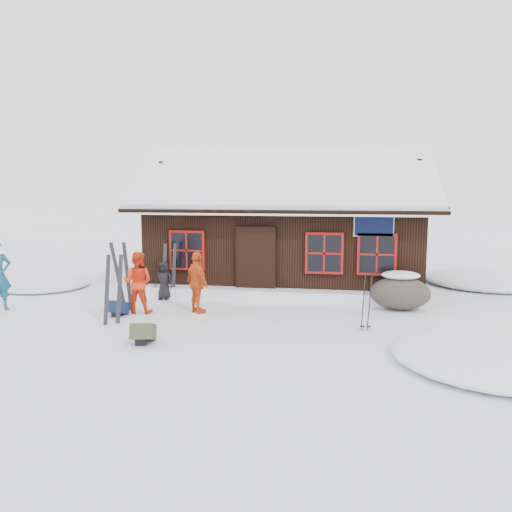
# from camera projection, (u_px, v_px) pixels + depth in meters

# --- Properties ---
(ground) EXTENTS (120.00, 120.00, 0.00)m
(ground) POSITION_uv_depth(u_px,v_px,m) (201.00, 319.00, 11.90)
(ground) COLOR white
(ground) RESTS_ON ground
(mountain_hut) EXTENTS (8.90, 6.09, 4.42)m
(mountain_hut) POSITION_uv_depth(u_px,v_px,m) (287.00, 236.00, 16.30)
(mountain_hut) COLOR black
(mountain_hut) RESTS_ON ground
(snow_drift) EXTENTS (7.60, 0.60, 0.35)m
(snow_drift) POSITION_uv_depth(u_px,v_px,m) (276.00, 295.00, 13.82)
(snow_drift) COLOR white
(snow_drift) RESTS_ON ground
(snow_mounds) EXTENTS (20.60, 13.20, 0.48)m
(snow_mounds) POSITION_uv_depth(u_px,v_px,m) (280.00, 305.00, 13.44)
(snow_mounds) COLOR white
(snow_mounds) RESTS_ON ground
(skier_orange_left) EXTENTS (0.78, 0.62, 1.54)m
(skier_orange_left) POSITION_uv_depth(u_px,v_px,m) (138.00, 282.00, 12.48)
(skier_orange_left) COLOR red
(skier_orange_left) RESTS_ON ground
(skier_orange_right) EXTENTS (0.91, 0.91, 1.55)m
(skier_orange_right) POSITION_uv_depth(u_px,v_px,m) (197.00, 283.00, 12.43)
(skier_orange_right) COLOR #D04815
(skier_orange_right) RESTS_ON ground
(skier_crouched) EXTENTS (0.55, 0.38, 1.08)m
(skier_crouched) POSITION_uv_depth(u_px,v_px,m) (164.00, 281.00, 14.01)
(skier_crouched) COLOR black
(skier_crouched) RESTS_ON ground
(boulder) EXTENTS (1.54, 1.16, 0.89)m
(boulder) POSITION_uv_depth(u_px,v_px,m) (400.00, 292.00, 12.86)
(boulder) COLOR #464038
(boulder) RESTS_ON ground
(ski_pair_left) EXTENTS (0.46, 0.25, 1.67)m
(ski_pair_left) POSITION_uv_depth(u_px,v_px,m) (113.00, 291.00, 11.40)
(ski_pair_left) COLOR black
(ski_pair_left) RESTS_ON ground
(ski_pair_mid) EXTENTS (0.66, 0.24, 1.79)m
(ski_pair_mid) POSITION_uv_depth(u_px,v_px,m) (123.00, 276.00, 12.86)
(ski_pair_mid) COLOR black
(ski_pair_mid) RESTS_ON ground
(ski_pair_right) EXTENTS (0.42, 0.19, 1.62)m
(ski_pair_right) POSITION_uv_depth(u_px,v_px,m) (169.00, 272.00, 14.07)
(ski_pair_right) COLOR black
(ski_pair_right) RESTS_ON ground
(ski_poles) EXTENTS (0.22, 0.11, 1.25)m
(ski_poles) POSITION_uv_depth(u_px,v_px,m) (366.00, 304.00, 10.93)
(ski_poles) COLOR black
(ski_poles) RESTS_ON ground
(backpack_blue) EXTENTS (0.41, 0.54, 0.28)m
(backpack_blue) POSITION_uv_depth(u_px,v_px,m) (118.00, 310.00, 12.23)
(backpack_blue) COLOR #102146
(backpack_blue) RESTS_ON ground
(backpack_olive) EXTENTS (0.55, 0.66, 0.32)m
(backpack_olive) POSITION_uv_depth(u_px,v_px,m) (143.00, 336.00, 10.04)
(backpack_olive) COLOR #3E3D2C
(backpack_olive) RESTS_ON ground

